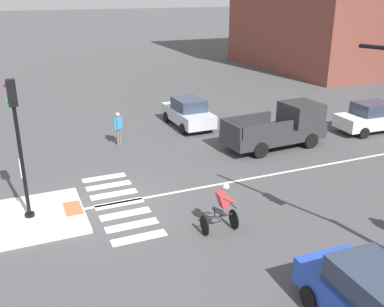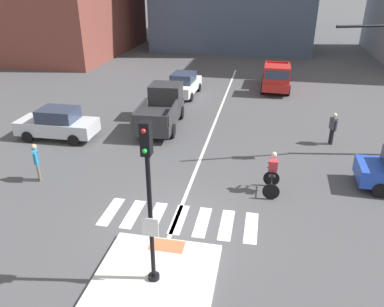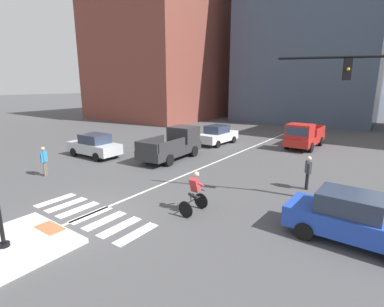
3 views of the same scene
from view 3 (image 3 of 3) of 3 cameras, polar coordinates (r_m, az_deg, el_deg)
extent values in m
plane|color=#474749|center=(12.13, -20.80, -11.89)|extent=(300.00, 300.00, 0.00)
cube|color=beige|center=(11.03, -33.06, -15.47)|extent=(3.41, 3.59, 0.15)
cube|color=#DB5B38|center=(11.49, -26.32, -13.04)|extent=(1.10, 0.60, 0.01)
cylinder|color=black|center=(10.97, -33.16, -14.85)|extent=(0.32, 0.32, 0.12)
cube|color=silver|center=(14.35, -25.36, -8.33)|extent=(0.44, 1.80, 0.01)
cube|color=silver|center=(13.65, -23.58, -9.25)|extent=(0.44, 1.80, 0.01)
cube|color=silver|center=(12.97, -21.59, -10.26)|extent=(0.44, 1.80, 0.01)
cube|color=silver|center=(12.31, -19.36, -11.36)|extent=(0.44, 1.80, 0.01)
cube|color=silver|center=(11.67, -16.87, -12.57)|extent=(0.44, 1.80, 0.01)
cube|color=silver|center=(11.07, -14.08, -13.88)|extent=(0.44, 1.80, 0.01)
cube|color=silver|center=(10.49, -10.93, -15.31)|extent=(0.44, 1.80, 0.01)
cube|color=silver|center=(19.13, 4.58, -1.76)|extent=(0.14, 28.00, 0.01)
cylinder|color=black|center=(12.82, 29.86, 16.28)|extent=(5.31, 2.01, 0.11)
cube|color=black|center=(12.73, 28.36, 14.43)|extent=(0.35, 0.37, 0.80)
sphere|color=gold|center=(12.57, 28.53, 14.45)|extent=(0.12, 0.12, 0.12)
cube|color=brown|center=(46.95, -5.91, 17.87)|extent=(16.86, 18.07, 17.34)
cube|color=#3D4C60|center=(48.60, 23.60, 18.22)|extent=(17.39, 21.61, 19.89)
cube|color=white|center=(24.95, 5.12, 3.34)|extent=(1.88, 4.17, 0.70)
cube|color=#2D384C|center=(24.72, 4.96, 4.82)|extent=(1.56, 1.96, 0.64)
cylinder|color=black|center=(26.51, 5.10, 3.17)|extent=(0.21, 0.61, 0.60)
cylinder|color=black|center=(25.66, 8.22, 2.74)|extent=(0.21, 0.61, 0.60)
cylinder|color=black|center=(24.45, 1.84, 2.35)|extent=(0.21, 0.61, 0.60)
cylinder|color=black|center=(23.53, 5.11, 1.85)|extent=(0.21, 0.61, 0.60)
cube|color=#2347B7|center=(10.92, 29.20, -11.91)|extent=(4.14, 1.80, 0.70)
cube|color=#2D384C|center=(10.68, 28.82, -8.51)|extent=(1.94, 1.53, 0.64)
cylinder|color=black|center=(11.99, 23.51, -10.87)|extent=(0.60, 0.19, 0.60)
cylinder|color=black|center=(10.51, 21.25, -14.16)|extent=(0.60, 0.19, 0.60)
cube|color=silver|center=(21.63, -18.77, 1.10)|extent=(4.13, 1.77, 0.70)
cube|color=#2D384C|center=(21.38, -18.67, 2.81)|extent=(1.92, 1.51, 0.64)
cylinder|color=black|center=(22.27, -22.38, 0.22)|extent=(0.60, 0.19, 0.60)
cylinder|color=black|center=(23.18, -18.96, 1.00)|extent=(0.60, 0.19, 0.60)
cylinder|color=black|center=(20.22, -18.41, -0.71)|extent=(0.60, 0.19, 0.60)
cylinder|color=black|center=(21.23, -14.85, 0.18)|extent=(0.60, 0.19, 0.60)
cube|color=#2D2D30|center=(19.75, -4.26, 0.75)|extent=(2.20, 5.20, 0.60)
cube|color=#2D2D30|center=(20.87, -1.70, 3.85)|extent=(1.90, 1.80, 1.10)
cube|color=#2D384C|center=(21.54, -0.47, 4.38)|extent=(1.62, 0.18, 0.60)
cube|color=#2D2D30|center=(19.38, -8.20, 2.22)|extent=(0.29, 2.81, 0.60)
cube|color=#2D2D30|center=(18.30, -3.93, 1.66)|extent=(0.29, 2.81, 0.60)
cube|color=#2D2D30|center=(17.72, -9.08, 1.13)|extent=(1.80, 0.21, 0.60)
cylinder|color=black|center=(21.58, -3.72, 1.04)|extent=(0.28, 0.77, 0.76)
cylinder|color=black|center=(20.59, 0.41, 0.46)|extent=(0.28, 0.77, 0.76)
cylinder|color=black|center=(19.31, -8.89, -0.58)|extent=(0.28, 0.77, 0.76)
cylinder|color=black|center=(18.20, -4.54, -1.33)|extent=(0.28, 0.77, 0.76)
cube|color=red|center=(25.29, 21.45, 2.66)|extent=(2.00, 5.14, 0.60)
cube|color=red|center=(23.64, 20.57, 4.13)|extent=(1.83, 1.74, 1.10)
cube|color=#2D384C|center=(22.84, 19.99, 4.09)|extent=(1.62, 0.11, 0.60)
cube|color=red|center=(25.97, 24.06, 4.03)|extent=(0.18, 2.81, 0.60)
cube|color=red|center=(26.41, 20.30, 4.50)|extent=(0.18, 2.81, 0.60)
cube|color=red|center=(27.60, 22.96, 4.63)|extent=(1.80, 0.14, 0.60)
cylinder|color=black|center=(23.62, 22.47, 1.12)|extent=(0.26, 0.76, 0.76)
cylinder|color=black|center=(24.11, 18.29, 1.70)|extent=(0.26, 0.76, 0.76)
cylinder|color=black|center=(26.48, 24.11, 2.20)|extent=(0.26, 0.76, 0.76)
cylinder|color=black|center=(26.92, 20.34, 2.71)|extent=(0.26, 0.76, 0.76)
cylinder|color=black|center=(12.08, 1.78, -9.35)|extent=(0.66, 0.05, 0.66)
cylinder|color=black|center=(11.30, -1.28, -11.02)|extent=(0.66, 0.05, 0.66)
cylinder|color=black|center=(11.60, 0.31, -9.17)|extent=(0.06, 0.89, 0.05)
cylinder|color=black|center=(11.39, -0.23, -8.61)|extent=(0.04, 0.04, 0.30)
cylinder|color=black|center=(11.85, 1.66, -7.11)|extent=(0.44, 0.04, 0.04)
cylinder|color=black|center=(11.56, -0.08, -8.28)|extent=(0.12, 0.40, 0.33)
cylinder|color=black|center=(11.47, 0.58, -8.46)|extent=(0.12, 0.40, 0.33)
cube|color=#B73338|center=(11.44, 0.55, -6.22)|extent=(0.34, 0.39, 0.60)
sphere|color=beige|center=(11.40, 0.90, -4.12)|extent=(0.22, 0.22, 0.22)
cylinder|color=#B73338|center=(11.66, 0.42, -5.82)|extent=(0.08, 0.46, 0.31)
cylinder|color=#B73338|center=(11.49, 1.72, -6.13)|extent=(0.08, 0.46, 0.31)
cylinder|color=#6B6051|center=(18.12, -27.15, -2.77)|extent=(0.12, 0.12, 0.82)
cylinder|color=#6B6051|center=(18.26, -26.92, -2.64)|extent=(0.12, 0.12, 0.82)
cube|color=#338CBF|center=(18.02, -27.27, -0.53)|extent=(0.39, 0.42, 0.60)
cylinder|color=#338CBF|center=(17.84, -27.59, -0.87)|extent=(0.09, 0.09, 0.56)
cylinder|color=#338CBF|center=(18.23, -26.92, -0.51)|extent=(0.09, 0.09, 0.56)
sphere|color=tan|center=(17.93, -27.42, 0.83)|extent=(0.22, 0.22, 0.22)
cylinder|color=black|center=(15.17, 21.85, -5.20)|extent=(0.12, 0.12, 0.82)
cylinder|color=black|center=(15.32, 21.71, -5.01)|extent=(0.12, 0.12, 0.82)
cube|color=#3F3F47|center=(15.05, 22.01, -2.53)|extent=(0.36, 0.42, 0.60)
cylinder|color=#3F3F47|center=(14.85, 22.21, -2.96)|extent=(0.09, 0.09, 0.56)
cylinder|color=#3F3F47|center=(15.28, 21.79, -2.48)|extent=(0.09, 0.09, 0.56)
sphere|color=beige|center=(14.94, 22.16, -0.91)|extent=(0.22, 0.22, 0.22)
camera|label=1|loc=(6.35, 99.62, 21.18)|focal=41.14mm
camera|label=2|loc=(8.65, -93.41, 19.05)|focal=35.31mm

